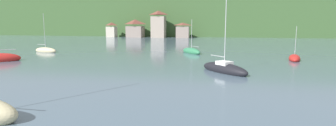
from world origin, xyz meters
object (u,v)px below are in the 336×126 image
sailboat_far_8 (46,51)px  sailboat_mid_0 (224,69)px  shore_building_westcentral (135,29)px  sailboat_far_2 (191,51)px  sailboat_far_1 (294,58)px  shore_building_eastcentral (183,31)px  shore_building_west (112,30)px  shore_building_central (158,25)px

sailboat_far_8 → sailboat_mid_0: bearing=-11.8°
shore_building_westcentral → sailboat_far_8: 60.87m
sailboat_far_2 → sailboat_mid_0: bearing=160.0°
sailboat_far_1 → sailboat_far_8: 47.84m
sailboat_mid_0 → sailboat_far_2: sailboat_mid_0 is taller
sailboat_far_2 → sailboat_far_1: bearing=-149.0°
shore_building_eastcentral → sailboat_far_2: sailboat_far_2 is taller
sailboat_mid_0 → sailboat_far_2: 20.96m
shore_building_westcentral → sailboat_far_8: bearing=-89.8°
shore_building_west → shore_building_central: 20.97m
shore_building_westcentral → sailboat_far_8: size_ratio=0.91×
shore_building_central → sailboat_mid_0: shore_building_central is taller
shore_building_westcentral → sailboat_far_8: (0.22, -60.77, -3.39)m
shore_building_westcentral → shore_building_central: shore_building_central is taller
shore_building_west → sailboat_far_8: 60.77m
sailboat_far_1 → shore_building_west: bearing=-124.7°
shore_building_west → sailboat_mid_0: sailboat_mid_0 is taller
sailboat_mid_0 → sailboat_far_1: 17.25m
shore_building_central → sailboat_mid_0: bearing=-71.1°
sailboat_mid_0 → shore_building_eastcentral: bearing=148.8°
shore_building_central → sailboat_far_2: bearing=-70.5°
shore_building_west → sailboat_far_1: shore_building_west is taller
shore_building_eastcentral → shore_building_westcentral: bearing=176.4°
shore_building_west → sailboat_far_2: size_ratio=0.89×
sailboat_far_2 → sailboat_far_8: bearing=60.0°
shore_building_west → sailboat_far_8: size_ratio=0.76×
sailboat_mid_0 → sailboat_far_1: sailboat_mid_0 is taller
shore_building_central → sailboat_far_1: bearing=-59.4°
shore_building_west → shore_building_eastcentral: (31.25, -0.31, -0.08)m
shore_building_eastcentral → sailboat_far_8: bearing=-109.1°
shore_building_central → shore_building_west: bearing=-178.6°
sailboat_mid_0 → sailboat_far_1: bearing=95.8°
shore_building_west → sailboat_far_2: sailboat_far_2 is taller
shore_building_central → sailboat_far_8: size_ratio=1.33×
shore_building_westcentral → sailboat_far_2: (30.39, -56.99, -3.36)m
shore_building_eastcentral → sailboat_mid_0: sailboat_mid_0 is taller
shore_building_westcentral → shore_building_eastcentral: 20.88m
shore_building_central → sailboat_far_8: 61.35m
shore_building_westcentral → shore_building_eastcentral: (20.83, -1.32, -0.70)m
shore_building_eastcentral → shore_building_west: bearing=179.4°
shore_building_westcentral → sailboat_mid_0: 85.33m
shore_building_westcentral → sailboat_far_2: shore_building_westcentral is taller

